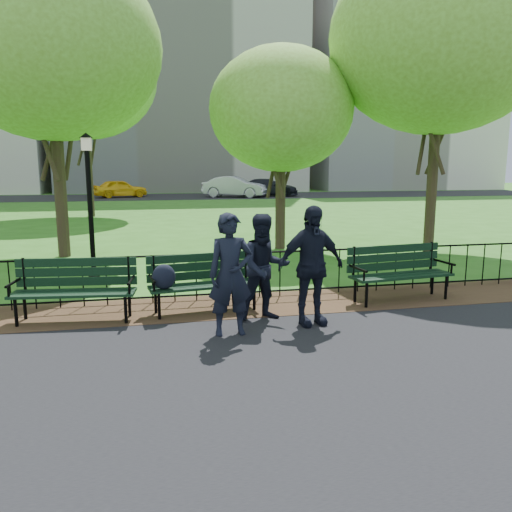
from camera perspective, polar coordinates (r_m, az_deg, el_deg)
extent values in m
plane|color=#30671B|center=(7.59, -0.83, -8.85)|extent=(120.00, 120.00, 0.00)
cube|color=black|center=(4.61, 7.94, -22.36)|extent=(60.00, 9.20, 0.01)
cube|color=#362816|center=(8.99, -2.67, -5.70)|extent=(60.00, 1.60, 0.01)
cube|color=black|center=(42.13, -10.03, 6.70)|extent=(70.00, 9.00, 0.01)
cylinder|color=black|center=(9.28, -3.21, 0.28)|extent=(24.00, 0.04, 0.04)
cylinder|color=black|center=(9.44, -3.16, -4.27)|extent=(24.00, 0.04, 0.04)
cylinder|color=black|center=(9.36, -3.18, -2.31)|extent=(0.02, 0.02, 0.90)
cube|color=#B8B3A8|center=(56.54, -8.83, 22.90)|extent=(24.00, 15.00, 30.00)
cube|color=white|center=(62.20, 15.24, 18.69)|extent=(20.00, 15.00, 24.00)
cube|color=black|center=(8.57, -5.82, -3.37)|extent=(1.95, 0.76, 0.04)
cube|color=black|center=(8.75, -6.30, -0.66)|extent=(1.88, 0.30, 0.47)
cylinder|color=black|center=(8.29, -11.01, -5.66)|extent=(0.05, 0.05, 0.47)
cylinder|color=black|center=(8.68, -0.21, -4.75)|extent=(0.05, 0.05, 0.47)
cylinder|color=black|center=(8.65, -11.40, -5.00)|extent=(0.05, 0.05, 0.47)
cylinder|color=black|center=(9.02, -1.02, -4.17)|extent=(0.05, 0.05, 0.47)
cylinder|color=black|center=(8.36, -11.81, -2.54)|extent=(0.12, 0.59, 0.04)
cylinder|color=black|center=(8.78, -0.17, -1.72)|extent=(0.12, 0.59, 0.04)
ellipsoid|color=black|center=(8.28, -10.48, -2.35)|extent=(0.41, 0.31, 0.41)
cube|color=black|center=(8.49, -20.13, -4.01)|extent=(1.97, 0.73, 0.04)
cube|color=black|center=(8.68, -19.82, -1.20)|extent=(1.92, 0.25, 0.48)
cylinder|color=black|center=(8.63, -25.76, -5.85)|extent=(0.05, 0.05, 0.48)
cylinder|color=black|center=(8.20, -14.67, -5.96)|extent=(0.05, 0.05, 0.48)
cylinder|color=black|center=(8.98, -24.92, -5.19)|extent=(0.05, 0.05, 0.48)
cylinder|color=black|center=(8.56, -14.27, -5.25)|extent=(0.05, 0.05, 0.48)
cylinder|color=black|center=(8.73, -26.01, -2.76)|extent=(0.11, 0.60, 0.04)
cylinder|color=black|center=(8.26, -14.09, -2.70)|extent=(0.11, 0.60, 0.04)
cube|color=black|center=(9.58, 16.31, -2.17)|extent=(2.01, 0.76, 0.04)
cube|color=black|center=(9.74, 15.47, 0.33)|extent=(1.95, 0.28, 0.49)
cylinder|color=black|center=(9.02, 12.51, -4.36)|extent=(0.05, 0.05, 0.49)
cylinder|color=black|center=(10.00, 20.89, -3.37)|extent=(0.05, 0.05, 0.49)
cylinder|color=black|center=(9.35, 11.26, -3.80)|extent=(0.05, 0.05, 0.49)
cylinder|color=black|center=(10.29, 19.50, -2.91)|extent=(0.05, 0.05, 0.49)
cylinder|color=black|center=(9.05, 11.56, -1.41)|extent=(0.12, 0.61, 0.04)
cylinder|color=black|center=(10.10, 20.68, -0.65)|extent=(0.12, 0.61, 0.04)
cylinder|color=black|center=(11.41, -17.99, -2.47)|extent=(0.25, 0.25, 0.14)
cylinder|color=black|center=(11.20, -18.36, 4.29)|extent=(0.11, 0.11, 2.84)
cube|color=beige|center=(11.16, -18.81, 12.02)|extent=(0.20, 0.20, 0.27)
cone|color=black|center=(11.17, -18.86, 12.93)|extent=(0.28, 0.28, 0.11)
cylinder|color=#2D2116|center=(14.72, -21.43, 6.52)|extent=(0.33, 0.33, 3.41)
ellipsoid|color=olive|center=(15.02, -22.45, 21.36)|extent=(5.75, 5.75, 4.89)
cylinder|color=#2D2116|center=(15.15, 2.80, 5.59)|extent=(0.30, 0.30, 2.52)
ellipsoid|color=olive|center=(15.19, 2.90, 16.36)|extent=(4.24, 4.24, 3.60)
cylinder|color=#2D2116|center=(15.43, 19.44, 7.23)|extent=(0.31, 0.31, 3.66)
ellipsoid|color=olive|center=(15.81, 20.40, 22.36)|extent=(6.16, 6.16, 5.23)
cylinder|color=#2D2116|center=(26.23, -18.51, 8.76)|extent=(0.33, 0.33, 4.10)
ellipsoid|color=olive|center=(26.57, -19.10, 18.79)|extent=(6.90, 6.90, 5.86)
imported|color=black|center=(7.31, -2.92, -2.13)|extent=(0.67, 0.45, 1.81)
imported|color=black|center=(8.02, 1.00, -1.31)|extent=(0.88, 0.52, 1.73)
imported|color=black|center=(7.81, 6.28, -1.10)|extent=(1.16, 0.62, 1.88)
imported|color=yellow|center=(41.76, -15.25, 7.46)|extent=(4.49, 2.89, 1.42)
imported|color=#ABADB3|center=(40.54, -2.46, 7.91)|extent=(5.37, 3.74, 1.68)
imported|color=black|center=(42.21, 1.43, 7.85)|extent=(5.34, 3.58, 1.44)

